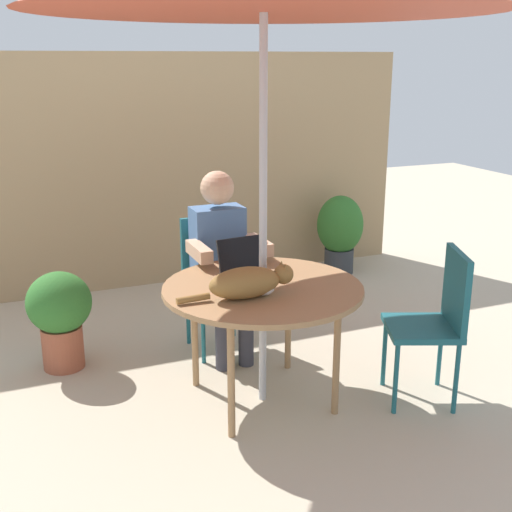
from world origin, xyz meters
The scene contains 10 objects.
ground_plane centered at (0.00, 0.00, 0.00)m, with size 14.00×14.00×0.00m, color #BCAD93.
fence_back centered at (0.00, 2.33, 1.00)m, with size 4.64×0.08×1.99m, color tan.
patio_table centered at (0.00, 0.00, 0.66)m, with size 1.14×1.14×0.71m.
chair_occupied centered at (0.00, 0.85, 0.54)m, with size 0.40×0.40×0.91m.
chair_empty centered at (0.93, -0.38, 0.54)m, with size 0.52×0.52×0.91m.
person_seated centered at (0.00, 0.69, 0.71)m, with size 0.48×0.48×1.25m.
laptop centered at (-0.02, 0.22, 0.77)m, with size 0.32×0.28×0.21m.
cat centered at (-0.14, -0.14, 0.79)m, with size 0.65×0.19×0.17m.
potted_plant_near_fence centered at (-1.03, 0.89, 0.38)m, with size 0.41×0.41×0.65m.
potted_plant_by_chair centered at (1.61, 1.94, 0.41)m, with size 0.43×0.43×0.73m.
Camera 1 is at (-1.39, -3.23, 1.95)m, focal length 46.40 mm.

